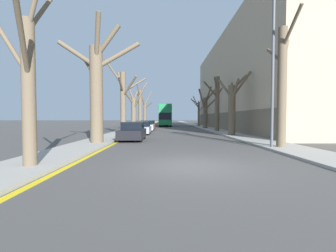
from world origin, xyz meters
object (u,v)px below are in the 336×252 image
(parked_car_0, at_px, (133,132))
(parked_car_3, at_px, (150,125))
(lamp_post, at_px, (271,58))
(street_tree_left_2, at_px, (123,99))
(street_tree_left_0, at_px, (29,77))
(street_tree_left_4, at_px, (140,106))
(street_tree_left_5, at_px, (145,111))
(double_decker_bus, at_px, (165,114))
(street_tree_left_3, at_px, (134,110))
(street_tree_right_2, at_px, (217,103))
(street_tree_right_4, at_px, (199,112))
(street_tree_right_3, at_px, (206,110))
(parked_car_2, at_px, (147,126))
(street_tree_right_1, at_px, (233,105))
(street_tree_right_0, at_px, (282,84))
(street_tree_left_1, at_px, (97,86))
(parked_car_1, at_px, (142,128))

(parked_car_0, bearing_deg, parked_car_3, 90.00)
(parked_car_3, height_order, lamp_post, lamp_post)
(street_tree_left_2, bearing_deg, parked_car_0, -72.50)
(street_tree_left_0, relative_size, street_tree_left_4, 0.98)
(street_tree_left_5, distance_m, double_decker_bus, 4.46)
(street_tree_left_3, distance_m, street_tree_right_2, 11.56)
(street_tree_left_5, height_order, street_tree_right_4, street_tree_left_5)
(street_tree_left_3, height_order, street_tree_right_3, street_tree_right_3)
(street_tree_left_3, distance_m, street_tree_right_4, 17.10)
(street_tree_left_4, relative_size, street_tree_left_5, 1.07)
(parked_car_2, bearing_deg, street_tree_right_2, -11.64)
(street_tree_left_0, bearing_deg, street_tree_right_1, 51.24)
(street_tree_right_0, xyz_separation_m, street_tree_right_2, (-0.12, 15.72, 0.02))
(street_tree_right_3, relative_size, parked_car_3, 1.50)
(lamp_post, bearing_deg, street_tree_left_1, 166.65)
(street_tree_right_2, bearing_deg, street_tree_left_1, -129.55)
(double_decker_bus, distance_m, parked_car_1, 24.30)
(street_tree_right_4, xyz_separation_m, lamp_post, (-0.67, -32.31, 2.08))
(street_tree_left_4, relative_size, street_tree_right_3, 1.24)
(street_tree_right_0, xyz_separation_m, parked_car_1, (-9.18, 11.72, -3.02))
(lamp_post, bearing_deg, double_decker_bus, 99.49)
(street_tree_right_3, bearing_deg, street_tree_left_2, -131.06)
(street_tree_left_2, distance_m, double_decker_bus, 25.43)
(street_tree_right_3, relative_size, double_decker_bus, 0.57)
(street_tree_left_5, height_order, parked_car_1, street_tree_left_5)
(street_tree_left_2, relative_size, double_decker_bus, 0.67)
(street_tree_left_1, height_order, double_decker_bus, street_tree_left_1)
(street_tree_right_0, xyz_separation_m, parked_car_3, (-9.18, 23.26, -3.03))
(street_tree_left_2, distance_m, parked_car_3, 12.97)
(street_tree_left_3, relative_size, double_decker_bus, 0.53)
(parked_car_2, bearing_deg, parked_car_0, -90.00)
(street_tree_left_1, xyz_separation_m, street_tree_right_3, (10.97, 20.85, -0.78))
(parked_car_2, bearing_deg, street_tree_left_0, -95.25)
(lamp_post, bearing_deg, street_tree_left_5, 106.41)
(street_tree_right_4, bearing_deg, street_tree_left_0, -106.83)
(parked_car_0, bearing_deg, street_tree_right_2, 49.75)
(street_tree_left_4, bearing_deg, street_tree_right_2, -44.92)
(street_tree_left_3, distance_m, street_tree_left_4, 7.49)
(street_tree_left_2, relative_size, parked_car_1, 1.75)
(street_tree_left_5, bearing_deg, lamp_post, -73.59)
(street_tree_left_3, height_order, street_tree_right_0, street_tree_right_0)
(parked_car_1, distance_m, parked_car_3, 11.53)
(double_decker_bus, bearing_deg, street_tree_left_2, -99.76)
(street_tree_left_2, bearing_deg, street_tree_right_3, 48.94)
(street_tree_right_1, distance_m, parked_car_2, 12.74)
(lamp_post, bearing_deg, street_tree_left_0, -155.58)
(street_tree_right_4, bearing_deg, street_tree_left_3, -130.45)
(street_tree_left_4, xyz_separation_m, parked_car_3, (1.88, -3.37, -3.10))
(street_tree_right_0, distance_m, parked_car_0, 10.88)
(street_tree_left_5, relative_size, parked_car_0, 1.85)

